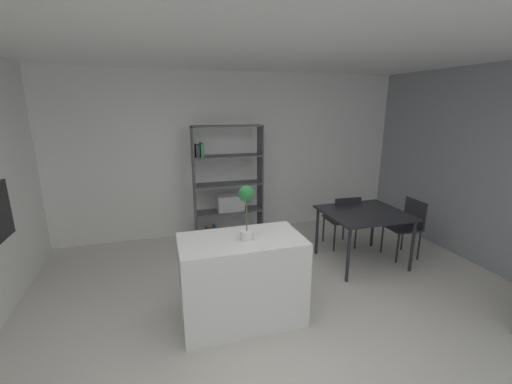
{
  "coord_description": "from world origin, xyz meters",
  "views": [
    {
      "loc": [
        -0.97,
        -2.67,
        2.22
      ],
      "look_at": [
        0.09,
        0.9,
        1.23
      ],
      "focal_mm": 23.05,
      "sensor_mm": 36.0,
      "label": 1
    }
  ],
  "objects_px": {
    "kitchen_island": "(242,279)",
    "dining_table": "(364,217)",
    "potted_plant_on_island": "(247,206)",
    "dining_chair_window_side": "(408,223)",
    "dining_chair_far": "(343,217)",
    "open_bookshelf": "(226,191)"
  },
  "relations": [
    {
      "from": "open_bookshelf",
      "to": "dining_chair_window_side",
      "type": "xyz_separation_m",
      "value": [
        2.44,
        -1.42,
        -0.31
      ]
    },
    {
      "from": "dining_table",
      "to": "dining_chair_window_side",
      "type": "height_order",
      "value": "dining_chair_window_side"
    },
    {
      "from": "open_bookshelf",
      "to": "dining_chair_far",
      "type": "bearing_deg",
      "value": -28.32
    },
    {
      "from": "kitchen_island",
      "to": "dining_table",
      "type": "xyz_separation_m",
      "value": [
        1.98,
        0.78,
        0.23
      ]
    },
    {
      "from": "kitchen_island",
      "to": "dining_chair_window_side",
      "type": "distance_m",
      "value": 2.85
    },
    {
      "from": "open_bookshelf",
      "to": "dining_chair_window_side",
      "type": "height_order",
      "value": "open_bookshelf"
    },
    {
      "from": "kitchen_island",
      "to": "potted_plant_on_island",
      "type": "distance_m",
      "value": 0.81
    },
    {
      "from": "dining_chair_window_side",
      "to": "dining_chair_far",
      "type": "relative_size",
      "value": 1.01
    },
    {
      "from": "kitchen_island",
      "to": "dining_chair_far",
      "type": "height_order",
      "value": "kitchen_island"
    },
    {
      "from": "kitchen_island",
      "to": "open_bookshelf",
      "type": "height_order",
      "value": "open_bookshelf"
    },
    {
      "from": "open_bookshelf",
      "to": "dining_chair_window_side",
      "type": "relative_size",
      "value": 2.2
    },
    {
      "from": "kitchen_island",
      "to": "potted_plant_on_island",
      "type": "height_order",
      "value": "potted_plant_on_island"
    },
    {
      "from": "potted_plant_on_island",
      "to": "dining_chair_window_side",
      "type": "xyz_separation_m",
      "value": [
        2.69,
        0.81,
        -0.74
      ]
    },
    {
      "from": "kitchen_island",
      "to": "dining_chair_window_side",
      "type": "relative_size",
      "value": 1.45
    },
    {
      "from": "dining_table",
      "to": "potted_plant_on_island",
      "type": "bearing_deg",
      "value": -157.05
    },
    {
      "from": "open_bookshelf",
      "to": "dining_chair_far",
      "type": "relative_size",
      "value": 2.22
    },
    {
      "from": "potted_plant_on_island",
      "to": "open_bookshelf",
      "type": "xyz_separation_m",
      "value": [
        0.25,
        2.24,
        -0.43
      ]
    },
    {
      "from": "kitchen_island",
      "to": "dining_chair_far",
      "type": "bearing_deg",
      "value": 33.36
    },
    {
      "from": "kitchen_island",
      "to": "dining_table",
      "type": "distance_m",
      "value": 2.14
    },
    {
      "from": "potted_plant_on_island",
      "to": "open_bookshelf",
      "type": "relative_size",
      "value": 0.29
    },
    {
      "from": "dining_table",
      "to": "dining_chair_window_side",
      "type": "relative_size",
      "value": 1.28
    },
    {
      "from": "potted_plant_on_island",
      "to": "dining_chair_far",
      "type": "height_order",
      "value": "potted_plant_on_island"
    }
  ]
}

